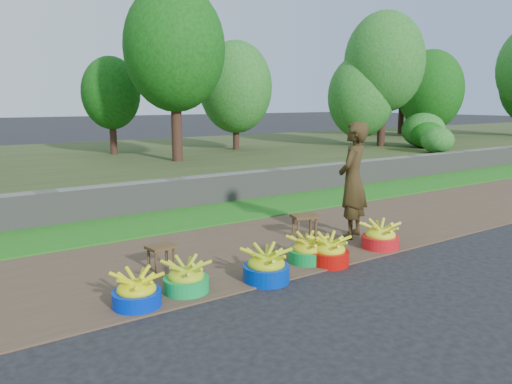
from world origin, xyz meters
TOP-DOWN VIEW (x-y plane):
  - ground_plane at (0.00, 0.00)m, footprint 120.00×120.00m
  - dirt_shoulder at (0.00, 1.25)m, footprint 80.00×2.50m
  - grass_verge at (0.00, 3.25)m, footprint 80.00×1.50m
  - retaining_wall at (0.00, 4.10)m, footprint 80.00×0.35m
  - earth_bank at (0.00, 9.00)m, footprint 80.00×10.00m
  - vegetation at (1.43, 7.49)m, footprint 35.98×8.31m
  - basin_a at (-2.25, 0.26)m, footprint 0.47×0.47m
  - basin_b at (-1.69, 0.32)m, footprint 0.47×0.47m
  - basin_c at (-0.82, 0.13)m, footprint 0.51×0.51m
  - basin_d at (-0.04, 0.35)m, footprint 0.47×0.47m
  - basin_e at (0.14, 0.17)m, footprint 0.48×0.48m
  - basin_f at (1.14, 0.26)m, footprint 0.49×0.49m
  - stool_left at (-1.60, 1.13)m, footprint 0.34×0.28m
  - stool_right at (0.68, 1.27)m, footprint 0.42×0.36m
  - vendor_woman at (1.20, 0.86)m, footprint 0.71×0.63m

SIDE VIEW (x-z plane):
  - ground_plane at x=0.00m, z-range 0.00..0.00m
  - dirt_shoulder at x=0.00m, z-range 0.00..0.02m
  - grass_verge at x=0.00m, z-range 0.00..0.04m
  - basin_b at x=-1.69m, z-range -0.02..0.33m
  - basin_d at x=-0.04m, z-range -0.02..0.33m
  - basin_a at x=-2.25m, z-range -0.02..0.33m
  - basin_e at x=0.14m, z-range -0.02..0.34m
  - basin_f at x=1.14m, z-range -0.02..0.35m
  - basin_c at x=-0.82m, z-range -0.02..0.36m
  - stool_left at x=-1.60m, z-range 0.10..0.38m
  - earth_bank at x=0.00m, z-range 0.00..0.50m
  - stool_right at x=0.68m, z-range 0.11..0.43m
  - retaining_wall at x=0.00m, z-range 0.00..0.55m
  - vendor_woman at x=1.20m, z-range 0.02..1.66m
  - vegetation at x=1.43m, z-range 0.39..4.86m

